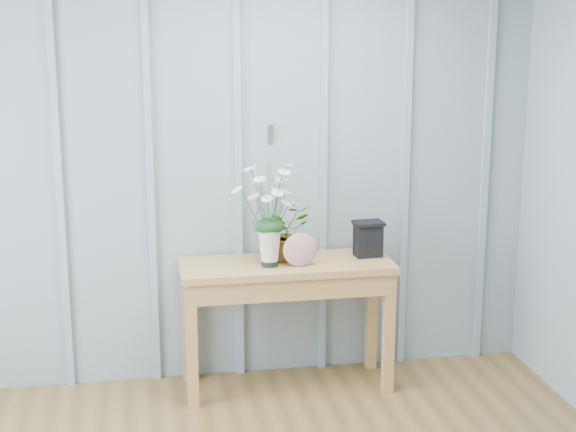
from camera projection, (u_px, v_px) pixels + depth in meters
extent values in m
cube|color=#8596A2|center=(194.00, 170.00, 5.01)|extent=(4.00, 0.01, 2.50)
cube|color=#A9A8AD|center=(271.00, 133.00, 5.02)|extent=(0.03, 0.01, 0.10)
cube|color=#8097A4|center=(59.00, 175.00, 4.87)|extent=(0.04, 0.03, 2.50)
cube|color=#8097A4|center=(150.00, 172.00, 4.96)|extent=(0.04, 0.03, 2.50)
cube|color=#8097A4|center=(238.00, 169.00, 5.04)|extent=(0.04, 0.03, 2.50)
cube|color=#8097A4|center=(323.00, 166.00, 5.13)|extent=(0.04, 0.03, 2.50)
cube|color=#8097A4|center=(406.00, 164.00, 5.21)|extent=(0.04, 0.03, 2.50)
cube|color=#8097A4|center=(486.00, 161.00, 5.30)|extent=(0.04, 0.03, 2.50)
cube|color=#AF8146|center=(286.00, 266.00, 4.97)|extent=(1.20, 0.45, 0.04)
cube|color=#AF8146|center=(286.00, 279.00, 4.99)|extent=(1.13, 0.42, 0.12)
cube|color=#AF8146|center=(192.00, 346.00, 4.79)|extent=(0.06, 0.06, 0.71)
cube|color=#AF8146|center=(389.00, 333.00, 4.98)|extent=(0.06, 0.06, 0.71)
cube|color=#AF8146|center=(187.00, 323.00, 5.14)|extent=(0.06, 0.06, 0.71)
cube|color=#AF8146|center=(372.00, 312.00, 5.33)|extent=(0.06, 0.06, 0.71)
cylinder|color=black|center=(270.00, 261.00, 4.89)|extent=(0.09, 0.09, 0.06)
cone|color=silver|center=(270.00, 245.00, 4.87)|extent=(0.17, 0.17, 0.22)
ellipsoid|color=#133B16|center=(270.00, 226.00, 4.85)|extent=(0.17, 0.14, 0.09)
imported|color=#133B16|center=(284.00, 232.00, 4.98)|extent=(0.36, 0.34, 0.32)
ellipsoid|color=#874856|center=(300.00, 250.00, 4.87)|extent=(0.19, 0.06, 0.19)
cube|color=black|center=(368.00, 240.00, 5.07)|extent=(0.15, 0.12, 0.19)
cube|color=black|center=(368.00, 223.00, 5.05)|extent=(0.17, 0.14, 0.02)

